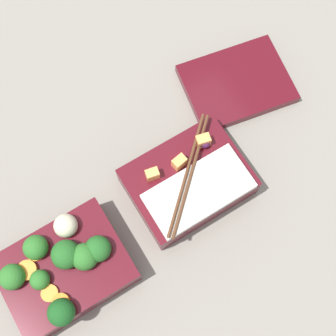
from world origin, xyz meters
TOP-DOWN VIEW (x-y plane):
  - ground_plane at (0.00, 0.00)m, footprint 3.00×3.00m
  - bento_tray_vegetable at (-0.13, -0.00)m, footprint 0.18×0.14m
  - bento_tray_rice at (0.10, 0.02)m, footprint 0.18×0.15m
  - bento_lid at (0.27, 0.13)m, footprint 0.20×0.17m

SIDE VIEW (x-z plane):
  - ground_plane at x=0.00m, z-range 0.00..0.00m
  - bento_lid at x=0.27m, z-range 0.00..0.02m
  - bento_tray_rice at x=0.10m, z-range -0.01..0.06m
  - bento_tray_vegetable at x=-0.13m, z-range -0.01..0.08m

